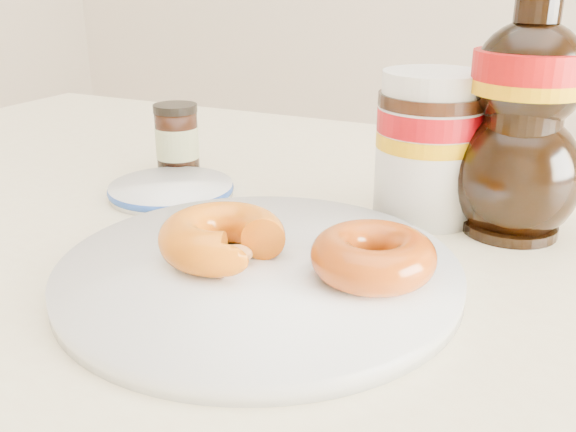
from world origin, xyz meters
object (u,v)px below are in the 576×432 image
at_px(donut_bitten, 222,237).
at_px(syrup_bottle, 524,113).
at_px(donut_whole, 373,256).
at_px(blue_rim_saucer, 171,189).
at_px(dark_jar, 177,140).
at_px(dining_table, 305,324).
at_px(nutella_jar, 429,141).
at_px(plate, 259,271).

xyz_separation_m(donut_bitten, syrup_bottle, (0.18, 0.19, 0.08)).
height_order(donut_whole, blue_rim_saucer, donut_whole).
bearing_deg(blue_rim_saucer, donut_whole, -24.35).
bearing_deg(dark_jar, blue_rim_saucer, -60.36).
xyz_separation_m(dining_table, syrup_bottle, (0.15, 0.10, 0.19)).
distance_m(donut_bitten, blue_rim_saucer, 0.20).
bearing_deg(syrup_bottle, blue_rim_saucer, -171.12).
bearing_deg(syrup_bottle, donut_whole, -113.13).
bearing_deg(dark_jar, dining_table, -28.72).
bearing_deg(blue_rim_saucer, nutella_jar, 12.62).
bearing_deg(dining_table, plate, -89.90).
relative_size(dark_jar, blue_rim_saucer, 0.61).
xyz_separation_m(plate, blue_rim_saucer, (-0.17, 0.13, -0.00)).
xyz_separation_m(plate, donut_bitten, (-0.03, -0.00, 0.02)).
height_order(plate, blue_rim_saucer, plate).
bearing_deg(donut_whole, blue_rim_saucer, 155.65).
bearing_deg(donut_whole, dark_jar, 147.65).
relative_size(plate, dark_jar, 3.81).
xyz_separation_m(plate, donut_whole, (0.08, 0.02, 0.02)).
bearing_deg(dark_jar, donut_whole, -32.35).
distance_m(nutella_jar, blue_rim_saucer, 0.26).
height_order(donut_bitten, syrup_bottle, syrup_bottle).
distance_m(donut_bitten, syrup_bottle, 0.27).
bearing_deg(dark_jar, syrup_bottle, -3.29).
bearing_deg(nutella_jar, syrup_bottle, -3.32).
relative_size(nutella_jar, dark_jar, 1.73).
bearing_deg(dark_jar, donut_bitten, -48.18).
height_order(donut_bitten, donut_whole, donut_bitten).
relative_size(dining_table, syrup_bottle, 6.55).
distance_m(dining_table, dark_jar, 0.27).
height_order(donut_whole, syrup_bottle, syrup_bottle).
bearing_deg(nutella_jar, dark_jar, 176.71).
xyz_separation_m(plate, syrup_bottle, (0.15, 0.18, 0.10)).
xyz_separation_m(nutella_jar, dark_jar, (-0.29, 0.02, -0.03)).
distance_m(plate, blue_rim_saucer, 0.22).
height_order(syrup_bottle, blue_rim_saucer, syrup_bottle).
bearing_deg(dark_jar, nutella_jar, -3.29).
distance_m(donut_whole, nutella_jar, 0.18).
height_order(plate, donut_bitten, donut_bitten).
bearing_deg(blue_rim_saucer, donut_bitten, -43.08).
bearing_deg(syrup_bottle, dark_jar, 176.71).
relative_size(plate, nutella_jar, 2.21).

